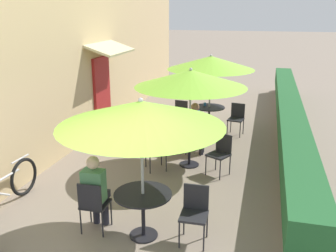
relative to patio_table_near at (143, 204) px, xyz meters
name	(u,v)px	position (x,y,z in m)	size (l,w,h in m)	color
cafe_facade_wall	(104,55)	(-2.97, 5.37, 1.53)	(0.98, 13.90, 4.20)	#D6B784
planter_hedge	(289,119)	(2.32, 5.41, -0.02)	(0.60, 12.90, 1.01)	tan
patio_table_near	(143,204)	(0.00, 0.00, 0.00)	(0.88, 0.88, 0.73)	black
patio_umbrella_near	(141,114)	(0.00, 0.00, 1.41)	(2.39, 2.39, 2.19)	#B7B7BC
cafe_chair_near_left	(195,209)	(0.78, 0.10, -0.04)	(0.41, 0.41, 0.87)	#232328
cafe_chair_near_right	(93,203)	(-0.78, -0.10, -0.04)	(0.41, 0.41, 0.87)	#232328
seated_patron_near_right	(96,189)	(-0.78, 0.01, 0.13)	(0.35, 0.41, 1.25)	#23232D
patio_table_mid	(190,142)	(0.12, 2.88, 0.00)	(0.88, 0.88, 0.73)	black
patio_umbrella_mid	(191,79)	(0.12, 2.88, 1.41)	(2.39, 2.39, 2.19)	#B7B7BC
cafe_chair_mid_left	(192,132)	(0.01, 3.66, -0.04)	(0.42, 0.42, 0.87)	#232328
seated_patron_mid_left	(196,126)	(0.12, 3.66, 0.13)	(0.41, 0.35, 1.25)	#23232D
cafe_chair_mid_right	(157,148)	(-0.49, 2.40, -0.04)	(0.55, 0.55, 0.87)	#232328
cafe_chair_mid_back	(221,151)	(0.85, 2.59, -0.04)	(0.54, 0.54, 0.87)	#232328
coffee_cup_mid	(185,134)	(0.04, 2.76, 0.22)	(0.07, 0.07, 0.09)	#232328
patio_table_far	(209,113)	(0.17, 5.41, 0.00)	(0.88, 0.88, 0.73)	black
patio_umbrella_far	(211,63)	(0.17, 5.41, 1.41)	(2.39, 2.39, 2.19)	#B7B7BC
cafe_chair_far_left	(237,117)	(0.94, 5.35, -0.04)	(0.46, 0.46, 0.87)	#232328
cafe_chair_far_right	(183,112)	(-0.61, 5.47, -0.04)	(0.46, 0.46, 0.87)	#232328
coffee_cup_far	(205,104)	(0.02, 5.50, 0.22)	(0.07, 0.07, 0.09)	teal
bicycle_leaning	(3,189)	(-2.63, 0.19, -0.18)	(0.15, 1.79, 0.81)	black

